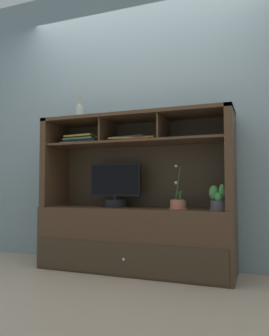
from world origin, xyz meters
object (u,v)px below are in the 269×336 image
at_px(tv_monitor, 115,189).
at_px(media_console, 135,222).
at_px(magazine_stack_centre, 85,141).
at_px(diffuser_bottle, 79,113).
at_px(magazine_stack_left, 134,140).
at_px(potted_orchid, 178,204).
at_px(potted_fern, 218,200).

bearing_deg(tv_monitor, media_console, -2.17).
distance_m(magazine_stack_centre, diffuser_bottle, 0.27).
relative_size(tv_monitor, magazine_stack_left, 1.12).
xyz_separation_m(potted_orchid, magazine_stack_centre, (-0.91, 0.06, 0.57)).
bearing_deg(magazine_stack_centre, media_console, -3.58).
bearing_deg(tv_monitor, potted_fern, -3.75).
distance_m(magazine_stack_left, diffuser_bottle, 0.61).
xyz_separation_m(potted_orchid, potted_fern, (0.33, -0.02, 0.04)).
bearing_deg(potted_orchid, magazine_stack_left, 174.13).
xyz_separation_m(media_console, magazine_stack_left, (-0.01, 0.01, 0.72)).
relative_size(potted_orchid, potted_fern, 1.78).
height_order(media_console, diffuser_bottle, diffuser_bottle).
distance_m(tv_monitor, potted_fern, 0.92).
bearing_deg(magazine_stack_centre, potted_fern, -3.93).
xyz_separation_m(tv_monitor, magazine_stack_left, (0.18, 0.00, 0.44)).
xyz_separation_m(tv_monitor, potted_fern, (0.92, -0.06, -0.08)).
distance_m(media_console, magazine_stack_centre, 0.90).
bearing_deg(diffuser_bottle, tv_monitor, 4.49).
height_order(potted_fern, diffuser_bottle, diffuser_bottle).
bearing_deg(media_console, diffuser_bottle, -177.83).
height_order(potted_orchid, magazine_stack_centre, magazine_stack_centre).
relative_size(media_console, potted_fern, 8.25).
bearing_deg(potted_fern, diffuser_bottle, 178.57).
bearing_deg(diffuser_bottle, media_console, 2.17).
xyz_separation_m(magazine_stack_left, magazine_stack_centre, (-0.51, 0.02, 0.02)).
bearing_deg(tv_monitor, magazine_stack_left, 1.52).
height_order(media_console, potted_fern, media_console).
distance_m(magazine_stack_left, magazine_stack_centre, 0.51).
bearing_deg(tv_monitor, potted_orchid, -3.57).
relative_size(potted_orchid, magazine_stack_centre, 0.84).
height_order(potted_fern, magazine_stack_centre, magazine_stack_centre).
height_order(media_console, potted_orchid, media_console).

